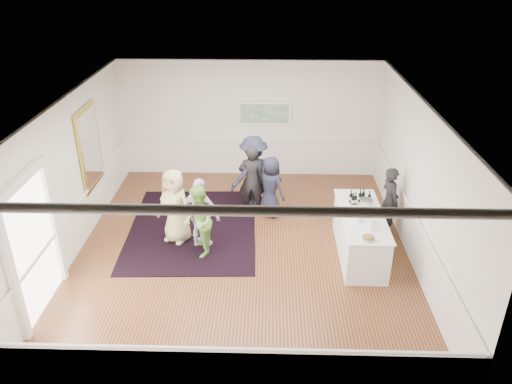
{
  "coord_description": "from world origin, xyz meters",
  "views": [
    {
      "loc": [
        0.54,
        -8.95,
        5.87
      ],
      "look_at": [
        0.28,
        0.2,
        1.29
      ],
      "focal_mm": 35.0,
      "sensor_mm": 36.0,
      "label": 1
    }
  ],
  "objects_px": {
    "bartender": "(390,201)",
    "guest_tan": "(175,206)",
    "serving_table": "(360,234)",
    "guest_navy": "(271,187)",
    "guest_lilac": "(201,214)",
    "guest_dark_a": "(254,173)",
    "guest_green": "(199,222)",
    "nut_bowl": "(368,238)",
    "guest_dark_b": "(252,180)",
    "ice_bucket": "(366,205)"
  },
  "relations": [
    {
      "from": "bartender",
      "to": "guest_tan",
      "type": "height_order",
      "value": "guest_tan"
    },
    {
      "from": "guest_lilac",
      "to": "bartender",
      "type": "bearing_deg",
      "value": -141.61
    },
    {
      "from": "guest_tan",
      "to": "ice_bucket",
      "type": "height_order",
      "value": "guest_tan"
    },
    {
      "from": "serving_table",
      "to": "ice_bucket",
      "type": "bearing_deg",
      "value": 62.6
    },
    {
      "from": "bartender",
      "to": "guest_dark_b",
      "type": "relative_size",
      "value": 0.92
    },
    {
      "from": "guest_navy",
      "to": "ice_bucket",
      "type": "distance_m",
      "value": 2.45
    },
    {
      "from": "guest_lilac",
      "to": "ice_bucket",
      "type": "distance_m",
      "value": 3.43
    },
    {
      "from": "guest_green",
      "to": "guest_navy",
      "type": "distance_m",
      "value": 2.26
    },
    {
      "from": "serving_table",
      "to": "guest_dark_a",
      "type": "bearing_deg",
      "value": 138.81
    },
    {
      "from": "serving_table",
      "to": "guest_navy",
      "type": "xyz_separation_m",
      "value": [
        -1.86,
        1.63,
        0.27
      ]
    },
    {
      "from": "guest_dark_a",
      "to": "nut_bowl",
      "type": "distance_m",
      "value": 3.7
    },
    {
      "from": "bartender",
      "to": "nut_bowl",
      "type": "distance_m",
      "value": 2.01
    },
    {
      "from": "guest_lilac",
      "to": "nut_bowl",
      "type": "bearing_deg",
      "value": -170.51
    },
    {
      "from": "serving_table",
      "to": "guest_dark_b",
      "type": "distance_m",
      "value": 2.93
    },
    {
      "from": "serving_table",
      "to": "nut_bowl",
      "type": "height_order",
      "value": "nut_bowl"
    },
    {
      "from": "guest_dark_a",
      "to": "guest_dark_b",
      "type": "height_order",
      "value": "guest_dark_a"
    },
    {
      "from": "guest_dark_a",
      "to": "guest_navy",
      "type": "xyz_separation_m",
      "value": [
        0.41,
        -0.36,
        -0.19
      ]
    },
    {
      "from": "guest_green",
      "to": "guest_dark_b",
      "type": "relative_size",
      "value": 0.89
    },
    {
      "from": "guest_green",
      "to": "guest_dark_b",
      "type": "xyz_separation_m",
      "value": [
        1.02,
        1.85,
        0.09
      ]
    },
    {
      "from": "guest_dark_b",
      "to": "nut_bowl",
      "type": "distance_m",
      "value": 3.54
    },
    {
      "from": "serving_table",
      "to": "guest_dark_a",
      "type": "xyz_separation_m",
      "value": [
        -2.27,
        1.99,
        0.46
      ]
    },
    {
      "from": "ice_bucket",
      "to": "nut_bowl",
      "type": "xyz_separation_m",
      "value": [
        -0.14,
        -1.15,
        -0.08
      ]
    },
    {
      "from": "guest_navy",
      "to": "nut_bowl",
      "type": "bearing_deg",
      "value": 168.81
    },
    {
      "from": "guest_tan",
      "to": "guest_navy",
      "type": "bearing_deg",
      "value": 56.11
    },
    {
      "from": "guest_lilac",
      "to": "guest_green",
      "type": "bearing_deg",
      "value": 116.69
    },
    {
      "from": "guest_green",
      "to": "guest_lilac",
      "type": "distance_m",
      "value": 0.28
    },
    {
      "from": "bartender",
      "to": "guest_dark_a",
      "type": "xyz_separation_m",
      "value": [
        -3.03,
        1.11,
        0.14
      ]
    },
    {
      "from": "guest_lilac",
      "to": "guest_dark_a",
      "type": "xyz_separation_m",
      "value": [
        1.04,
        1.8,
        0.13
      ]
    },
    {
      "from": "guest_lilac",
      "to": "guest_tan",
      "type": "bearing_deg",
      "value": 5.93
    },
    {
      "from": "nut_bowl",
      "to": "guest_lilac",
      "type": "bearing_deg",
      "value": 160.71
    },
    {
      "from": "guest_tan",
      "to": "nut_bowl",
      "type": "xyz_separation_m",
      "value": [
        3.87,
        -1.4,
        0.14
      ]
    },
    {
      "from": "guest_navy",
      "to": "bartender",
      "type": "bearing_deg",
      "value": -152.28
    },
    {
      "from": "guest_dark_b",
      "to": "ice_bucket",
      "type": "distance_m",
      "value": 2.88
    },
    {
      "from": "guest_tan",
      "to": "guest_green",
      "type": "height_order",
      "value": "guest_tan"
    },
    {
      "from": "guest_green",
      "to": "nut_bowl",
      "type": "height_order",
      "value": "guest_green"
    },
    {
      "from": "nut_bowl",
      "to": "guest_tan",
      "type": "bearing_deg",
      "value": 160.15
    },
    {
      "from": "guest_tan",
      "to": "guest_lilac",
      "type": "bearing_deg",
      "value": 3.11
    },
    {
      "from": "guest_dark_a",
      "to": "ice_bucket",
      "type": "relative_size",
      "value": 7.16
    },
    {
      "from": "guest_lilac",
      "to": "guest_dark_b",
      "type": "relative_size",
      "value": 0.92
    },
    {
      "from": "guest_navy",
      "to": "ice_bucket",
      "type": "xyz_separation_m",
      "value": [
        1.96,
        -1.43,
        0.31
      ]
    },
    {
      "from": "bartender",
      "to": "guest_dark_b",
      "type": "bearing_deg",
      "value": 58.42
    },
    {
      "from": "guest_dark_a",
      "to": "ice_bucket",
      "type": "bearing_deg",
      "value": 108.53
    },
    {
      "from": "guest_lilac",
      "to": "guest_dark_b",
      "type": "distance_m",
      "value": 1.87
    },
    {
      "from": "bartender",
      "to": "guest_tan",
      "type": "relative_size",
      "value": 0.95
    },
    {
      "from": "guest_green",
      "to": "nut_bowl",
      "type": "relative_size",
      "value": 5.99
    },
    {
      "from": "serving_table",
      "to": "guest_dark_a",
      "type": "distance_m",
      "value": 3.05
    },
    {
      "from": "guest_dark_b",
      "to": "guest_dark_a",
      "type": "bearing_deg",
      "value": -94.75
    },
    {
      "from": "bartender",
      "to": "guest_navy",
      "type": "xyz_separation_m",
      "value": [
        -2.62,
        0.75,
        -0.05
      ]
    },
    {
      "from": "guest_green",
      "to": "guest_dark_a",
      "type": "height_order",
      "value": "guest_dark_a"
    },
    {
      "from": "guest_dark_a",
      "to": "guest_dark_b",
      "type": "bearing_deg",
      "value": 46.77
    }
  ]
}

